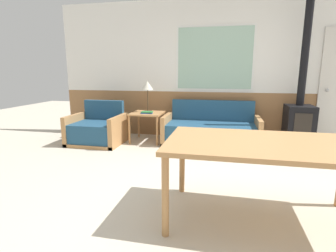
{
  "coord_description": "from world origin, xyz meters",
  "views": [
    {
      "loc": [
        -0.18,
        -2.69,
        1.33
      ],
      "look_at": [
        -1.01,
        1.16,
        0.51
      ],
      "focal_mm": 28.0,
      "sensor_mm": 36.0,
      "label": 1
    }
  ],
  "objects_px": {
    "dining_table": "(265,150)",
    "wood_stove": "(300,113)",
    "table_lamp": "(147,87)",
    "armchair": "(97,131)",
    "side_table": "(147,117)",
    "couch": "(211,131)"
  },
  "relations": [
    {
      "from": "couch",
      "to": "table_lamp",
      "type": "bearing_deg",
      "value": 177.32
    },
    {
      "from": "armchair",
      "to": "wood_stove",
      "type": "xyz_separation_m",
      "value": [
        3.6,
        0.46,
        0.38
      ]
    },
    {
      "from": "armchair",
      "to": "side_table",
      "type": "distance_m",
      "value": 0.97
    },
    {
      "from": "table_lamp",
      "to": "dining_table",
      "type": "xyz_separation_m",
      "value": [
        1.82,
        -2.55,
        -0.38
      ]
    },
    {
      "from": "side_table",
      "to": "dining_table",
      "type": "xyz_separation_m",
      "value": [
        1.81,
        -2.44,
        0.19
      ]
    },
    {
      "from": "dining_table",
      "to": "wood_stove",
      "type": "relative_size",
      "value": 0.67
    },
    {
      "from": "dining_table",
      "to": "couch",
      "type": "bearing_deg",
      "value": 103.33
    },
    {
      "from": "wood_stove",
      "to": "dining_table",
      "type": "bearing_deg",
      "value": -109.76
    },
    {
      "from": "side_table",
      "to": "table_lamp",
      "type": "xyz_separation_m",
      "value": [
        -0.01,
        0.1,
        0.56
      ]
    },
    {
      "from": "table_lamp",
      "to": "couch",
      "type": "bearing_deg",
      "value": -2.68
    },
    {
      "from": "armchair",
      "to": "dining_table",
      "type": "distance_m",
      "value": 3.43
    },
    {
      "from": "wood_stove",
      "to": "couch",
      "type": "bearing_deg",
      "value": -177.5
    },
    {
      "from": "side_table",
      "to": "dining_table",
      "type": "height_order",
      "value": "dining_table"
    },
    {
      "from": "couch",
      "to": "armchair",
      "type": "height_order",
      "value": "couch"
    },
    {
      "from": "armchair",
      "to": "dining_table",
      "type": "relative_size",
      "value": 0.56
    },
    {
      "from": "table_lamp",
      "to": "wood_stove",
      "type": "xyz_separation_m",
      "value": [
        2.74,
        0.01,
        -0.42
      ]
    },
    {
      "from": "couch",
      "to": "table_lamp",
      "type": "relative_size",
      "value": 2.92
    },
    {
      "from": "couch",
      "to": "armchair",
      "type": "relative_size",
      "value": 1.82
    },
    {
      "from": "armchair",
      "to": "table_lamp",
      "type": "bearing_deg",
      "value": 16.37
    },
    {
      "from": "table_lamp",
      "to": "dining_table",
      "type": "bearing_deg",
      "value": -54.44
    },
    {
      "from": "side_table",
      "to": "couch",
      "type": "bearing_deg",
      "value": 2.18
    },
    {
      "from": "wood_stove",
      "to": "armchair",
      "type": "bearing_deg",
      "value": -172.71
    }
  ]
}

